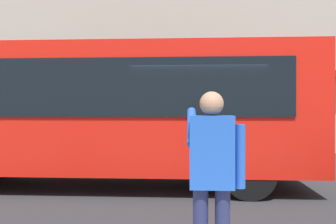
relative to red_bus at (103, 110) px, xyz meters
The scene contains 4 objects.
ground_plane 2.67m from the red_bus, behind, with size 60.00×60.00×0.00m, color #2B2B2D.
building_facade_far 8.22m from the red_bus, 107.34° to the right, with size 28.00×1.55×12.00m.
red_bus is the anchor object (origin of this frame).
pedestrian_photographer 5.04m from the red_bus, 114.99° to the left, with size 0.53×0.52×1.70m.
Camera 1 is at (0.16, 7.72, 1.69)m, focal length 38.29 mm.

